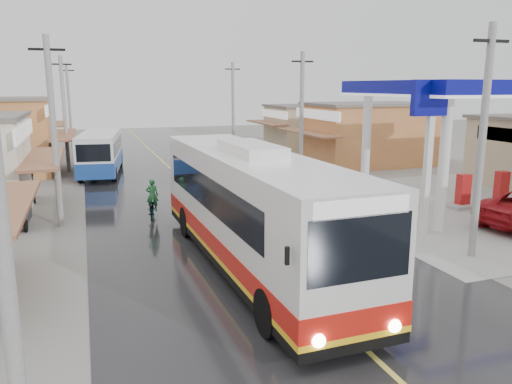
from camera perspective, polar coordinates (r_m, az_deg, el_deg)
ground at (r=15.88m, az=3.96°, el=-10.04°), size 120.00×120.00×0.00m
road at (r=29.71m, az=-7.35°, el=0.39°), size 12.00×90.00×0.02m
centre_line at (r=29.71m, az=-7.35°, el=0.42°), size 0.15×90.00×0.01m
shopfronts_right at (r=33.46m, az=19.85°, el=1.06°), size 11.00×44.00×4.80m
utility_poles_left at (r=30.14m, az=-20.88°, el=-0.16°), size 1.60×50.00×8.00m
utility_poles_right at (r=31.83m, az=5.08°, el=1.21°), size 1.60×36.00×8.00m
coach_bus at (r=16.41m, az=-0.66°, el=-1.94°), size 3.31×13.36×4.15m
second_bus at (r=35.67m, az=-17.30°, el=4.40°), size 3.44×8.87×2.87m
cyclist at (r=23.37m, az=-11.77°, el=-1.46°), size 0.90×1.79×1.85m
tricycle_near at (r=23.55m, az=-26.00°, el=-1.69°), size 1.39×2.04×1.52m
tricycle_far at (r=28.91m, az=-25.31°, el=0.82°), size 1.59×2.09×1.59m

